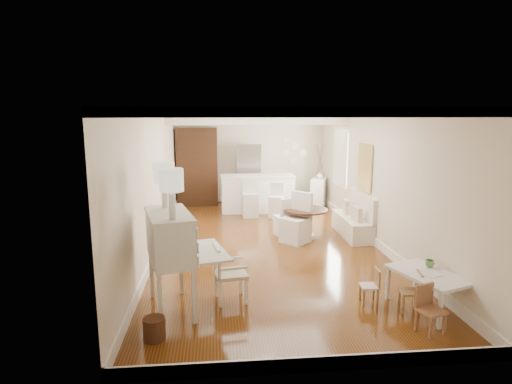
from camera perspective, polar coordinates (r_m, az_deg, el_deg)
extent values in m
plane|color=brown|center=(9.07, 1.51, -7.06)|extent=(9.00, 9.00, 0.00)
cube|color=white|center=(8.64, 1.60, 10.93)|extent=(4.50, 9.00, 0.04)
cube|color=beige|center=(13.19, -0.83, 4.73)|extent=(4.50, 0.04, 2.80)
cube|color=beige|center=(4.42, 8.69, -7.34)|extent=(4.50, 0.04, 2.80)
cube|color=beige|center=(8.76, -13.22, 1.45)|extent=(0.04, 9.00, 2.80)
cube|color=beige|center=(9.29, 15.47, 1.86)|extent=(0.04, 9.00, 2.80)
cube|color=white|center=(10.83, 0.15, 9.92)|extent=(4.50, 0.45, 0.36)
cube|color=tan|center=(9.72, 14.28, 3.18)|extent=(0.04, 0.84, 1.04)
cube|color=white|center=(11.52, 11.19, 4.42)|extent=(0.04, 1.10, 1.40)
cylinder|color=#381E11|center=(13.09, -6.10, 6.60)|extent=(0.30, 0.03, 0.30)
cylinder|color=white|center=(8.14, 2.03, 10.59)|extent=(0.36, 0.36, 0.08)
cube|color=silver|center=(6.12, -11.32, -9.12)|extent=(1.35, 1.36, 1.41)
cube|color=white|center=(6.40, -3.41, -10.70)|extent=(0.56, 0.56, 0.85)
cylinder|color=#482916|center=(5.65, -13.40, -17.28)|extent=(0.34, 0.34, 0.28)
cube|color=white|center=(6.62, 21.83, -12.20)|extent=(0.96, 1.23, 0.54)
cube|color=#A9804D|center=(6.51, 19.83, -12.32)|extent=(0.32, 0.32, 0.57)
cube|color=#9B7346|center=(6.59, 14.87, -11.96)|extent=(0.27, 0.27, 0.53)
cube|color=#956243|center=(5.98, 22.31, -14.33)|extent=(0.38, 0.38, 0.62)
cube|color=silver|center=(9.83, 12.77, -2.95)|extent=(0.52, 1.60, 0.98)
cylinder|color=#462516|center=(9.50, 6.58, -4.22)|extent=(1.13, 1.13, 0.66)
cube|color=white|center=(9.15, 5.31, -3.47)|extent=(0.73, 0.73, 1.07)
cube|color=white|center=(9.65, 3.95, -3.26)|extent=(0.52, 0.53, 0.88)
cube|color=white|center=(11.94, 0.21, -0.18)|extent=(2.05, 0.65, 1.03)
cube|color=silver|center=(11.33, -0.76, -0.84)|extent=(0.40, 0.40, 1.00)
cube|color=white|center=(11.27, 2.71, -1.16)|extent=(0.46, 0.46, 0.91)
cube|color=#381E11|center=(12.87, -7.84, 3.36)|extent=(1.20, 0.60, 2.30)
imported|color=silver|center=(12.93, 0.63, 2.38)|extent=(0.75, 0.65, 1.80)
cube|color=silver|center=(12.84, 8.42, 0.02)|extent=(0.69, 0.95, 0.83)
imported|color=#5E9A5A|center=(6.77, 22.14, -8.81)|extent=(0.15, 0.15, 0.10)
imported|color=white|center=(12.72, 8.48, 2.25)|extent=(0.22, 0.22, 0.19)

